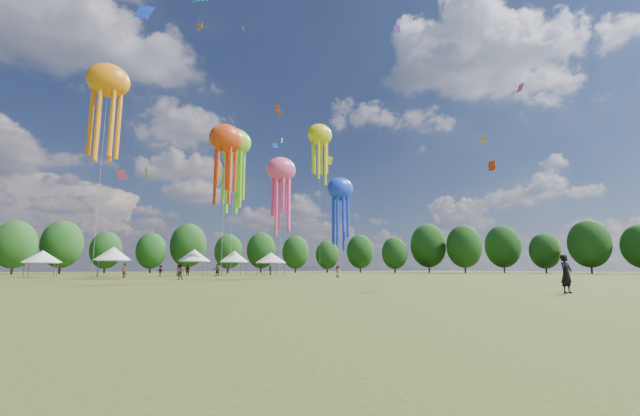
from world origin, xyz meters
name	(u,v)px	position (x,y,z in m)	size (l,w,h in m)	color
ground	(453,297)	(0.00, 0.00, 0.00)	(300.00, 300.00, 0.00)	#384416
observer_main	(566,274)	(6.66, -0.99, 0.94)	(0.68, 0.45, 1.87)	black
spectator_near	(180,272)	(-6.63, 31.96, 0.79)	(0.77, 0.60, 1.58)	gray
spectators_far	(210,271)	(0.21, 49.00, 0.87)	(26.00, 22.30, 1.86)	gray
festival_tents	(186,256)	(-2.81, 52.96, 3.14)	(38.26, 7.46, 4.30)	#47474C
show_kites	(251,151)	(4.19, 42.56, 18.66)	(41.32, 29.61, 29.32)	#E64214
small_kites	(226,86)	(-0.04, 42.48, 27.91)	(73.84, 63.04, 45.83)	#E64214
treeline	(172,238)	(-3.87, 62.51, 6.54)	(201.57, 95.24, 13.43)	#38281C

